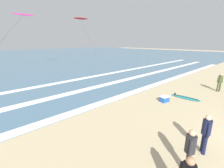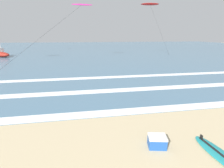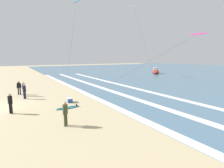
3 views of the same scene
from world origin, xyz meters
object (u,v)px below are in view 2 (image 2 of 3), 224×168
Objects in this scene: offshore_boat at (0,54)px; surfboard_right_spare at (219,154)px; cooler_box at (157,141)px; kite_red_high_right at (150,4)px; kite_magenta_mid_center at (82,5)px.

surfboard_right_spare is at bearing -57.00° from offshore_boat.
cooler_box is (17.29, -28.67, -0.33)m from offshore_boat.
kite_red_high_right is at bearing -7.36° from offshore_boat.
offshore_boat reaches higher than surfboard_right_spare.
kite_red_high_right is at bearing 73.72° from surfboard_right_spare.
surfboard_right_spare is 35.11m from offshore_boat.
kite_red_high_right is (7.59, 25.99, 8.86)m from surfboard_right_spare.
kite_magenta_mid_center is at bearing -168.87° from kite_red_high_right.
surfboard_right_spare is 0.23× the size of kite_red_high_right.
kite_magenta_mid_center is 16.85× the size of cooler_box.
surfboard_right_spare is 1.99m from cooler_box.
kite_magenta_mid_center is at bearing -20.98° from offshore_boat.
cooler_box reaches higher than surfboard_right_spare.
offshore_boat is (-26.71, 3.45, -8.35)m from kite_red_high_right.
cooler_box is at bearing -84.30° from kite_magenta_mid_center.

